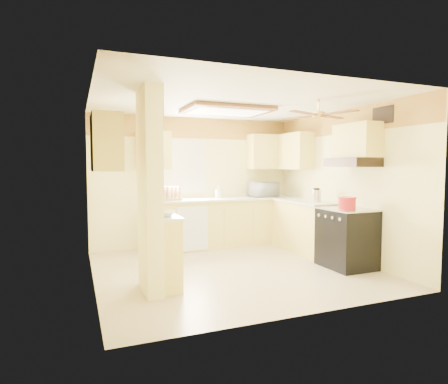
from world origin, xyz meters
name	(u,v)px	position (x,y,z in m)	size (l,w,h in m)	color
floor	(233,269)	(0.00, 0.00, 0.00)	(4.00, 4.00, 0.00)	beige
ceiling	(233,102)	(0.00, 0.00, 2.50)	(4.00, 4.00, 0.00)	white
wall_back	(195,182)	(0.00, 1.90, 1.25)	(4.00, 4.00, 0.00)	#FEF09B
wall_front	(306,197)	(0.00, -1.90, 1.25)	(4.00, 4.00, 0.00)	#FEF09B
wall_left	(92,190)	(-2.00, 0.00, 1.25)	(3.80, 3.80, 0.00)	#FEF09B
wall_right	(342,185)	(2.00, 0.00, 1.25)	(3.80, 3.80, 0.00)	#FEF09B
wallpaper_border	(195,128)	(0.00, 1.88, 2.30)	(4.00, 0.02, 0.40)	#FFC94B
partition_column	(150,192)	(-1.35, -0.55, 1.25)	(0.20, 0.70, 2.50)	#FEF09B
partition_ledge	(168,254)	(-1.13, -0.55, 0.45)	(0.25, 0.55, 0.90)	#FEE471
ledge_top	(168,217)	(-1.13, -0.55, 0.92)	(0.28, 0.58, 0.04)	white
lower_cabinets_back	(224,223)	(0.50, 1.60, 0.45)	(3.00, 0.60, 0.90)	#FEE471
lower_cabinets_right	(306,227)	(1.70, 0.60, 0.45)	(0.60, 1.40, 0.90)	#FEE471
countertop_back	(225,199)	(0.50, 1.59, 0.92)	(3.04, 0.64, 0.04)	white
countertop_right	(306,201)	(1.69, 0.60, 0.92)	(0.64, 1.44, 0.04)	white
dishwasher_panel	(192,229)	(-0.25, 1.29, 0.43)	(0.58, 0.02, 0.80)	white
window	(183,167)	(-0.25, 1.89, 1.55)	(0.92, 0.02, 1.02)	white
upper_cab_back_left	(153,150)	(-0.85, 1.72, 1.85)	(0.60, 0.35, 0.70)	#FEE471
upper_cab_back_right	(269,152)	(1.55, 1.72, 1.85)	(0.90, 0.35, 0.70)	#FEE471
upper_cab_right	(293,152)	(1.82, 1.25, 1.85)	(0.35, 1.00, 0.70)	#FEE471
upper_cab_left_wall	(106,143)	(-1.82, -0.25, 1.85)	(0.35, 0.75, 0.70)	#FEE471
upper_cab_over_stove	(357,141)	(1.82, -0.55, 1.95)	(0.35, 0.76, 0.52)	#FEE471
stove	(347,238)	(1.67, -0.55, 0.46)	(0.68, 0.77, 0.92)	black
range_hood	(352,162)	(1.74, -0.55, 1.62)	(0.50, 0.76, 0.14)	black
poster_menu	(158,143)	(-1.24, -0.55, 1.85)	(0.02, 0.42, 0.57)	black
poster_nashville	(159,196)	(-1.24, -0.55, 1.20)	(0.02, 0.42, 0.57)	black
ceiling_light_panel	(227,111)	(0.10, 0.50, 2.46)	(1.35, 0.95, 0.06)	brown
ceiling_fan	(318,115)	(1.00, -0.70, 2.29)	(1.15, 1.15, 0.26)	gold
vent_grate	(383,115)	(1.98, -0.90, 2.30)	(0.02, 0.40, 0.25)	black
microwave	(264,189)	(1.36, 1.60, 1.09)	(0.54, 0.36, 0.30)	white
bowl	(165,214)	(-1.17, -0.59, 0.97)	(0.24, 0.24, 0.06)	white
dutch_oven	(347,203)	(1.62, -0.60, 1.01)	(0.27, 0.27, 0.18)	red
kettle	(317,196)	(1.68, 0.26, 1.05)	(0.16, 0.16, 0.24)	silver
dish_rack	(168,195)	(-0.62, 1.58, 1.03)	(0.46, 0.36, 0.25)	#DBB17E
utensil_crock	(218,193)	(0.42, 1.73, 1.02)	(0.13, 0.13, 0.25)	white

